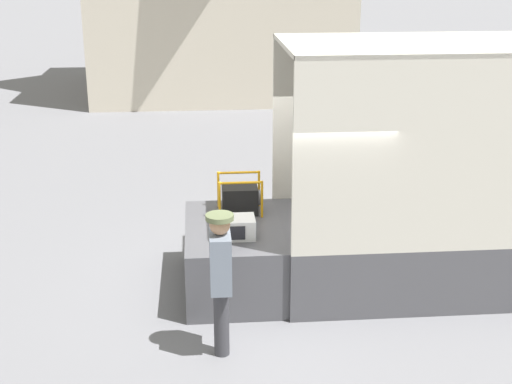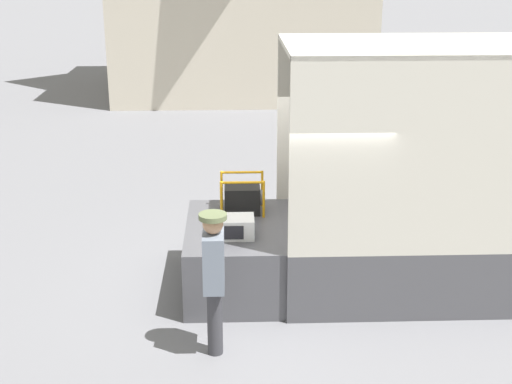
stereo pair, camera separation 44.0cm
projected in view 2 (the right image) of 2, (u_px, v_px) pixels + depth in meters
ground_plane at (281, 285)px, 10.14m from camera, size 160.00×160.00×0.00m
tailgate_deck at (234, 256)px, 9.97m from camera, size 1.32×2.10×0.92m
microwave at (235, 227)px, 9.39m from camera, size 0.51×0.41×0.27m
portable_generator at (244, 198)px, 10.25m from camera, size 0.63×0.51×0.54m
worker_person at (214, 269)px, 8.10m from camera, size 0.32×0.44×1.76m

